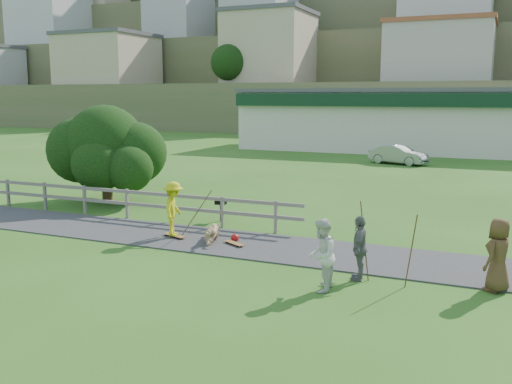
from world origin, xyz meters
TOP-DOWN VIEW (x-y plane):
  - ground at (0.00, 0.00)m, footprint 260.00×260.00m
  - path at (0.00, 1.50)m, footprint 34.00×3.00m
  - fence at (-4.62, 3.30)m, footprint 15.05×0.10m
  - strip_mall at (4.00, 34.94)m, footprint 32.50×10.75m
  - hillside at (0.00, 91.31)m, footprint 220.00×67.00m
  - skater_rider at (-0.74, 1.32)m, footprint 0.95×1.27m
  - skater_fallen at (0.65, 1.34)m, footprint 1.70×0.89m
  - spectator_a at (5.07, -1.58)m, footprint 0.75×0.91m
  - spectator_b at (5.70, -0.42)m, footprint 0.53×1.00m
  - spectator_c at (8.86, 0.05)m, footprint 0.88×1.01m
  - car_silver at (2.37, 24.57)m, footprint 4.10×2.44m
  - tree at (-6.80, 5.70)m, footprint 5.39×5.39m
  - bbq at (-0.51, 4.18)m, footprint 0.42×0.34m
  - longboard_rider at (-0.74, 1.32)m, footprint 0.93×0.50m
  - longboard_fallen at (1.45, 1.24)m, footprint 0.83×0.58m
  - helmet at (1.25, 1.69)m, footprint 0.26×0.26m
  - pole_rider at (-0.14, 1.72)m, footprint 0.03×0.03m
  - pole_spec_left at (5.81, -0.40)m, footprint 0.03×0.03m
  - pole_spec_right at (6.96, -0.54)m, footprint 0.03×0.03m

SIDE VIEW (x-z plane):
  - ground at x=0.00m, z-range 0.00..0.00m
  - path at x=0.00m, z-range 0.00..0.04m
  - longboard_fallen at x=1.45m, z-range 0.00..0.09m
  - longboard_rider at x=-0.74m, z-range 0.00..0.10m
  - helmet at x=1.25m, z-range 0.00..0.26m
  - skater_fallen at x=0.65m, z-range 0.00..0.61m
  - bbq at x=-0.51m, z-range 0.00..0.83m
  - car_silver at x=2.37m, z-range 0.00..1.28m
  - fence at x=-4.62m, z-range 0.17..1.27m
  - spectator_b at x=5.70m, z-range 0.00..1.63m
  - spectator_a at x=5.07m, z-range 0.00..1.73m
  - skater_rider at x=-0.74m, z-range 0.00..1.75m
  - spectator_c at x=8.86m, z-range 0.00..1.75m
  - pole_spec_right at x=6.96m, z-range 0.00..1.82m
  - pole_rider at x=-0.14m, z-range 0.00..1.95m
  - pole_spec_left at x=5.81m, z-range 0.00..2.02m
  - tree at x=-6.80m, z-range 0.00..3.15m
  - strip_mall at x=4.00m, z-range 0.03..5.13m
  - hillside at x=0.00m, z-range -9.34..38.16m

